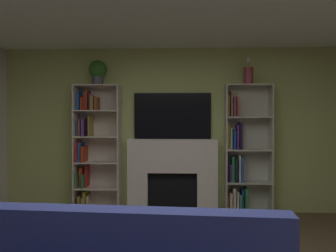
# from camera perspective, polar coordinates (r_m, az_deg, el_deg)

# --- Properties ---
(wall_back_accent) EXTENTS (5.46, 0.06, 2.57)m
(wall_back_accent) POSITION_cam_1_polar(r_m,az_deg,el_deg) (5.31, 0.79, -0.68)
(wall_back_accent) COLOR #B5C26E
(wall_back_accent) RESTS_ON ground_plane
(fireplace) EXTENTS (1.49, 0.50, 1.15)m
(fireplace) POSITION_cam_1_polar(r_m,az_deg,el_deg) (5.25, 0.75, -8.24)
(fireplace) COLOR white
(fireplace) RESTS_ON ground_plane
(tv) EXTENTS (1.20, 0.06, 0.72)m
(tv) POSITION_cam_1_polar(r_m,az_deg,el_deg) (5.25, 0.78, 1.72)
(tv) COLOR black
(tv) RESTS_ON fireplace
(bookshelf_left) EXTENTS (0.70, 0.33, 1.98)m
(bookshelf_left) POSITION_cam_1_polar(r_m,az_deg,el_deg) (5.36, -12.64, -3.82)
(bookshelf_left) COLOR beige
(bookshelf_left) RESTS_ON ground_plane
(bookshelf_right) EXTENTS (0.70, 0.30, 1.98)m
(bookshelf_right) POSITION_cam_1_polar(r_m,az_deg,el_deg) (5.28, 12.44, -4.88)
(bookshelf_right) COLOR beige
(bookshelf_right) RESTS_ON ground_plane
(potted_plant) EXTENTS (0.27, 0.27, 0.38)m
(potted_plant) POSITION_cam_1_polar(r_m,az_deg,el_deg) (5.35, -11.87, 9.13)
(potted_plant) COLOR #54545F
(potted_plant) RESTS_ON bookshelf_left
(vase_with_flowers) EXTENTS (0.14, 0.14, 0.44)m
(vase_with_flowers) POSITION_cam_1_polar(r_m,az_deg,el_deg) (5.27, 13.50, 8.40)
(vase_with_flowers) COLOR #97363E
(vase_with_flowers) RESTS_ON bookshelf_right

